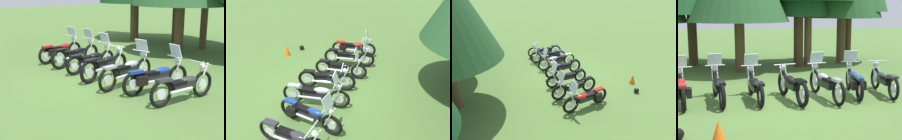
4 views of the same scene
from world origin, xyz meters
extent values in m
plane|color=#4C7033|center=(0.00, 0.00, 0.00)|extent=(80.00, 80.00, 0.00)
torus|color=black|center=(-3.37, 0.74, 0.37)|extent=(0.24, 0.74, 0.74)
cylinder|color=silver|center=(-3.37, 0.74, 0.37)|extent=(0.10, 0.28, 0.28)
torus|color=black|center=(-3.10, -0.71, 0.37)|extent=(0.24, 0.74, 0.74)
cylinder|color=silver|center=(-3.10, -0.71, 0.37)|extent=(0.10, 0.28, 0.28)
cube|color=black|center=(-3.24, 0.01, 0.48)|extent=(0.34, 0.76, 0.24)
ellipsoid|color=#B21919|center=(-3.27, 0.21, 0.63)|extent=(0.35, 0.56, 0.19)
cube|color=black|center=(-3.20, -0.19, 0.60)|extent=(0.33, 0.52, 0.10)
cube|color=#B21919|center=(-3.12, -0.64, 0.71)|extent=(0.27, 0.47, 0.08)
cylinder|color=silver|center=(-3.44, 0.66, 0.67)|extent=(0.10, 0.34, 0.65)
cylinder|color=silver|center=(-3.28, 0.69, 0.67)|extent=(0.10, 0.34, 0.65)
cylinder|color=silver|center=(-3.34, 0.60, 1.00)|extent=(0.73, 0.17, 0.04)
sphere|color=silver|center=(-3.36, 0.69, 0.88)|extent=(0.20, 0.20, 0.17)
cylinder|color=silver|center=(-3.08, -0.12, 0.39)|extent=(0.21, 0.73, 0.08)
cube|color=silver|center=(-3.35, 0.62, 1.18)|extent=(0.46, 0.23, 0.39)
cube|color=black|center=(-3.30, -0.55, 0.47)|extent=(0.20, 0.34, 0.26)
cube|color=black|center=(-2.98, -0.49, 0.47)|extent=(0.20, 0.34, 0.26)
torus|color=black|center=(-2.32, 0.90, 0.38)|extent=(0.24, 0.77, 0.76)
cylinder|color=silver|center=(-2.32, 0.90, 0.38)|extent=(0.09, 0.29, 0.29)
torus|color=black|center=(-2.08, -0.69, 0.38)|extent=(0.24, 0.77, 0.76)
cylinder|color=silver|center=(-2.08, -0.69, 0.38)|extent=(0.09, 0.29, 0.29)
cube|color=black|center=(-2.20, 0.11, 0.47)|extent=(0.33, 0.82, 0.21)
ellipsoid|color=black|center=(-2.23, 0.32, 0.60)|extent=(0.35, 0.60, 0.16)
cube|color=black|center=(-2.17, -0.11, 0.57)|extent=(0.32, 0.56, 0.10)
cube|color=black|center=(-2.09, -0.61, 0.73)|extent=(0.26, 0.46, 0.08)
cylinder|color=silver|center=(-2.39, 0.83, 0.68)|extent=(0.10, 0.34, 0.65)
cylinder|color=silver|center=(-2.24, 0.85, 0.68)|extent=(0.10, 0.34, 0.65)
cylinder|color=silver|center=(-2.30, 0.76, 1.01)|extent=(0.61, 0.13, 0.04)
sphere|color=silver|center=(-2.32, 0.85, 0.89)|extent=(0.19, 0.19, 0.17)
cylinder|color=silver|center=(-2.04, -0.05, 0.40)|extent=(0.20, 0.80, 0.08)
cube|color=silver|center=(-2.31, 0.78, 1.19)|extent=(0.46, 0.22, 0.39)
torus|color=black|center=(-1.19, 0.87, 0.35)|extent=(0.18, 0.70, 0.69)
cylinder|color=silver|center=(-1.19, 0.87, 0.35)|extent=(0.08, 0.27, 0.26)
torus|color=black|center=(-1.02, -0.69, 0.35)|extent=(0.18, 0.70, 0.69)
cylinder|color=silver|center=(-1.02, -0.69, 0.35)|extent=(0.08, 0.27, 0.26)
cube|color=black|center=(-1.11, 0.09, 0.44)|extent=(0.31, 0.79, 0.22)
ellipsoid|color=black|center=(-1.13, 0.30, 0.57)|extent=(0.34, 0.58, 0.17)
cube|color=black|center=(-1.08, -0.13, 0.54)|extent=(0.32, 0.54, 0.10)
cube|color=black|center=(-1.03, -0.61, 0.67)|extent=(0.25, 0.46, 0.08)
cylinder|color=silver|center=(-1.27, 0.80, 0.64)|extent=(0.08, 0.34, 0.65)
cylinder|color=silver|center=(-1.10, 0.82, 0.64)|extent=(0.08, 0.34, 0.65)
cylinder|color=silver|center=(-1.18, 0.73, 0.98)|extent=(0.64, 0.11, 0.04)
sphere|color=silver|center=(-1.19, 0.82, 0.86)|extent=(0.19, 0.19, 0.17)
cylinder|color=silver|center=(-0.95, -0.07, 0.37)|extent=(0.16, 0.78, 0.08)
cube|color=silver|center=(-1.18, 0.75, 1.16)|extent=(0.45, 0.20, 0.39)
torus|color=black|center=(-0.18, 0.64, 0.39)|extent=(0.27, 0.78, 0.77)
cylinder|color=silver|center=(-0.18, 0.64, 0.39)|extent=(0.11, 0.30, 0.29)
torus|color=black|center=(0.13, -0.84, 0.39)|extent=(0.27, 0.78, 0.77)
cylinder|color=silver|center=(0.13, -0.84, 0.39)|extent=(0.11, 0.30, 0.29)
cube|color=black|center=(-0.02, -0.10, 0.49)|extent=(0.36, 0.77, 0.24)
ellipsoid|color=black|center=(-0.06, 0.10, 0.64)|extent=(0.36, 0.57, 0.19)
cube|color=black|center=(0.02, -0.31, 0.61)|extent=(0.34, 0.54, 0.10)
cube|color=black|center=(0.11, -0.76, 0.74)|extent=(0.28, 0.47, 0.08)
cylinder|color=silver|center=(-0.24, 0.56, 0.68)|extent=(0.11, 0.34, 0.65)
cylinder|color=silver|center=(-0.09, 0.59, 0.68)|extent=(0.11, 0.34, 0.65)
cylinder|color=silver|center=(-0.15, 0.50, 1.02)|extent=(0.71, 0.18, 0.04)
sphere|color=silver|center=(-0.17, 0.59, 0.90)|extent=(0.20, 0.20, 0.17)
cylinder|color=silver|center=(0.14, -0.24, 0.41)|extent=(0.23, 0.75, 0.08)
torus|color=black|center=(0.91, 0.78, 0.38)|extent=(0.22, 0.76, 0.75)
cylinder|color=silver|center=(0.91, 0.78, 0.38)|extent=(0.10, 0.30, 0.29)
torus|color=black|center=(1.19, -0.89, 0.38)|extent=(0.22, 0.76, 0.75)
cylinder|color=silver|center=(1.19, -0.89, 0.38)|extent=(0.10, 0.30, 0.29)
cube|color=black|center=(1.05, -0.05, 0.49)|extent=(0.34, 0.86, 0.27)
ellipsoid|color=#9EA0A8|center=(1.01, 0.17, 0.66)|extent=(0.35, 0.63, 0.21)
cube|color=black|center=(1.09, -0.28, 0.63)|extent=(0.33, 0.59, 0.10)
cube|color=#9EA0A8|center=(1.17, -0.81, 0.73)|extent=(0.26, 0.47, 0.08)
cylinder|color=silver|center=(0.85, 0.71, 0.67)|extent=(0.10, 0.34, 0.65)
cylinder|color=silver|center=(1.00, 0.73, 0.67)|extent=(0.10, 0.34, 0.65)
cylinder|color=silver|center=(0.94, 0.64, 1.01)|extent=(0.65, 0.14, 0.04)
sphere|color=silver|center=(0.92, 0.73, 0.89)|extent=(0.20, 0.20, 0.17)
cylinder|color=silver|center=(1.21, -0.22, 0.40)|extent=(0.22, 0.84, 0.08)
cube|color=silver|center=(0.93, 0.66, 1.19)|extent=(0.46, 0.22, 0.39)
torus|color=black|center=(2.18, 1.00, 0.36)|extent=(0.21, 0.74, 0.73)
cylinder|color=silver|center=(2.18, 1.00, 0.36)|extent=(0.09, 0.28, 0.28)
torus|color=black|center=(1.95, -0.57, 0.36)|extent=(0.21, 0.74, 0.73)
cylinder|color=silver|center=(1.95, -0.57, 0.36)|extent=(0.09, 0.28, 0.28)
cube|color=black|center=(2.06, 0.22, 0.48)|extent=(0.29, 0.80, 0.26)
ellipsoid|color=navy|center=(2.09, 0.43, 0.63)|extent=(0.31, 0.58, 0.20)
cube|color=black|center=(2.03, 0.00, 0.60)|extent=(0.29, 0.55, 0.10)
cube|color=navy|center=(1.96, -0.49, 0.70)|extent=(0.23, 0.46, 0.08)
cylinder|color=silver|center=(2.10, 0.95, 0.66)|extent=(0.09, 0.34, 0.65)
cylinder|color=silver|center=(2.23, 0.93, 0.66)|extent=(0.09, 0.34, 0.65)
cylinder|color=silver|center=(2.16, 0.86, 1.00)|extent=(0.63, 0.13, 0.04)
sphere|color=silver|center=(2.17, 0.95, 0.88)|extent=(0.19, 0.19, 0.17)
cylinder|color=silver|center=(2.15, 0.03, 0.38)|extent=(0.19, 0.79, 0.08)
cube|color=silver|center=(2.16, 0.88, 1.18)|extent=(0.46, 0.21, 0.39)
cube|color=black|center=(1.83, -0.35, 0.46)|extent=(0.18, 0.34, 0.26)
cube|color=black|center=(2.12, -0.39, 0.46)|extent=(0.18, 0.34, 0.26)
torus|color=black|center=(3.12, 0.96, 0.37)|extent=(0.14, 0.74, 0.74)
cylinder|color=silver|center=(3.12, 0.96, 0.37)|extent=(0.07, 0.29, 0.29)
torus|color=black|center=(3.02, -0.58, 0.37)|extent=(0.14, 0.74, 0.74)
cylinder|color=silver|center=(3.02, -0.58, 0.37)|extent=(0.07, 0.29, 0.29)
cube|color=black|center=(3.07, 0.19, 0.46)|extent=(0.25, 0.78, 0.21)
ellipsoid|color=#2D2D33|center=(3.08, 0.40, 0.59)|extent=(0.29, 0.56, 0.17)
cube|color=black|center=(3.06, -0.02, 0.56)|extent=(0.27, 0.52, 0.10)
cube|color=#2D2D33|center=(3.03, -0.50, 0.72)|extent=(0.22, 0.45, 0.08)
cylinder|color=silver|center=(3.04, 0.91, 0.67)|extent=(0.06, 0.34, 0.65)
cylinder|color=silver|center=(3.19, 0.90, 0.67)|extent=(0.06, 0.34, 0.65)
cylinder|color=silver|center=(3.11, 0.82, 1.00)|extent=(0.69, 0.08, 0.04)
sphere|color=silver|center=(3.11, 0.91, 0.88)|extent=(0.18, 0.18, 0.17)
cylinder|color=silver|center=(3.19, 0.01, 0.39)|extent=(0.13, 0.77, 0.08)
cylinder|color=brown|center=(-5.71, 6.24, 1.07)|extent=(0.49, 0.49, 2.14)
cylinder|color=#42301E|center=(-3.64, 7.50, 1.25)|extent=(0.45, 0.45, 2.50)
cylinder|color=brown|center=(-1.39, 6.95, 1.45)|extent=(0.35, 0.35, 2.90)
cylinder|color=#4C3823|center=(-1.39, 5.15, 1.10)|extent=(0.44, 0.44, 2.21)
camera|label=1|loc=(8.40, -6.30, 2.99)|focal=51.74mm
camera|label=2|loc=(6.89, 2.97, 5.19)|focal=36.83mm
camera|label=3|loc=(-9.73, 3.24, 5.19)|focal=32.68mm
camera|label=4|loc=(-1.83, -9.96, 2.71)|focal=54.73mm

